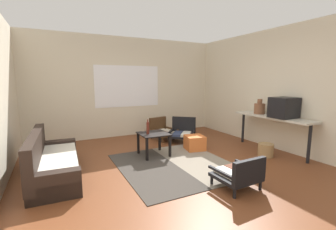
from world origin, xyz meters
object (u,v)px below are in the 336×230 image
Objects in this scene: armchair_corner at (183,131)px; console_shelf at (272,120)px; couch at (52,163)px; crt_television at (284,108)px; armchair_by_window at (162,130)px; ottoman_orange at (195,143)px; clay_vase at (259,108)px; glass_bottle at (148,128)px; wicker_basket at (266,150)px; coffee_table at (154,138)px; armchair_striped_foreground at (239,174)px.

console_shelf is (1.33, -1.57, 0.44)m from armchair_corner.
couch is 3.88× the size of crt_television.
ottoman_orange is at bearing -79.65° from armchair_by_window.
armchair_corner is 1.90m from clay_vase.
glass_bottle is at bearing 175.88° from ottoman_orange.
crt_television reaches higher than glass_bottle.
armchair_by_window reaches higher than ottoman_orange.
glass_bottle is (-1.09, 0.08, 0.44)m from ottoman_orange.
crt_television is 0.95m from wicker_basket.
coffee_table is 2.60m from console_shelf.
glass_bottle is at bearing 107.68° from armchair_striped_foreground.
armchair_striped_foreground is (0.50, -1.93, -0.15)m from coffee_table.
armchair_by_window is 2.70m from console_shelf.
clay_vase is at bearing 55.19° from wicker_basket.
clay_vase is at bearing 90.00° from console_shelf.
couch is 4.02m from wicker_basket.
coffee_table is at bearing -148.50° from armchair_corner.
coffee_table is 1.91× the size of wicker_basket.
clay_vase is (1.67, -1.69, 0.68)m from armchair_by_window.
armchair_by_window is 1.25m from ottoman_orange.
couch reaches higher than wicker_basket.
armchair_striped_foreground is at bearing -102.83° from armchair_corner.
wicker_basket is at bearing 28.63° from armchair_striped_foreground.
armchair_corner is 0.75m from ottoman_orange.
clay_vase is (1.33, -1.20, 0.65)m from armchair_corner.
ottoman_orange is at bearing 3.14° from couch.
armchair_corner is at bearing 16.64° from couch.
ottoman_orange is at bearing -99.34° from armchair_corner.
crt_television is 1.66× the size of glass_bottle.
clay_vase is (1.92, 1.40, 0.69)m from armchair_striped_foreground.
console_shelf is at bearing -8.86° from couch.
couch is 1.83m from glass_bottle.
console_shelf is 3.64× the size of crt_television.
couch is at bearing 171.14° from console_shelf.
armchair_striped_foreground is at bearing -157.82° from crt_television.
coffee_table is 2.00m from armchair_striped_foreground.
armchair_striped_foreground is 0.73× the size of armchair_corner.
couch is at bearing 175.94° from clay_vase.
crt_television is 2.82m from glass_bottle.
wicker_basket is (2.14, -1.11, -0.46)m from glass_bottle.
coffee_table is at bearing -5.33° from glass_bottle.
console_shelf is 6.05× the size of glass_bottle.
armchair_by_window reaches higher than wicker_basket.
armchair_by_window reaches higher than coffee_table.
armchair_striped_foreground is 1.74m from wicker_basket.
clay_vase is (-0.00, 0.37, 0.21)m from console_shelf.
wicker_basket is at bearing -28.64° from coffee_table.
clay_vase is (2.42, -0.53, 0.54)m from coffee_table.
glass_bottle is at bearing 152.51° from wicker_basket.
clay_vase is at bearing 36.15° from armchair_striped_foreground.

